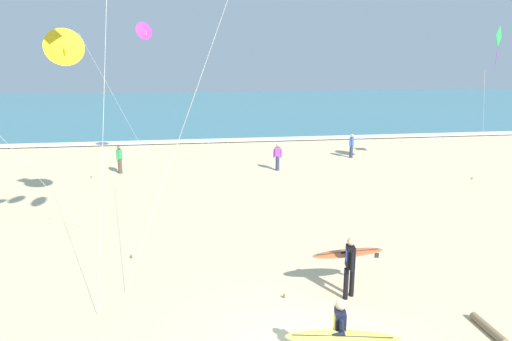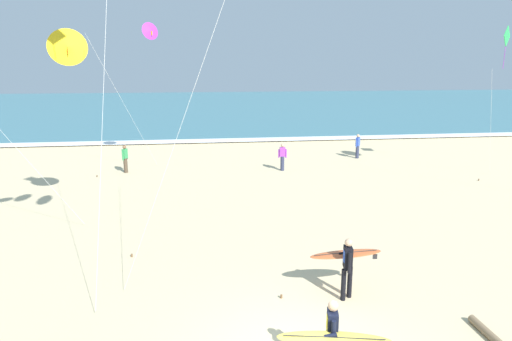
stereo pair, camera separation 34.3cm
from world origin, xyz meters
name	(u,v)px [view 1 (the left image)]	position (x,y,z in m)	size (l,w,h in m)	color
ocean_water	(203,106)	(0.00, 56.79, 0.04)	(160.00, 60.00, 0.08)	teal
shoreline_foam	(217,140)	(0.00, 27.09, 0.09)	(160.00, 1.77, 0.01)	white
surfer_lead	(341,335)	(0.42, -0.97, 1.04)	(2.21, 1.09, 1.71)	black
surfer_trailing	(349,259)	(1.79, 2.32, 1.04)	(1.96, 1.03, 1.71)	black
kite_diamond_emerald_mid	(498,43)	(14.16, 14.25, 7.16)	(1.90, 1.59, 8.02)	green
kite_delta_violet_far	(144,31)	(-4.53, 18.66, 7.83)	(3.65, 2.60, 8.38)	purple
kite_delta_golden_high	(64,47)	(-6.49, 8.73, 6.67)	(4.67, 1.51, 7.36)	yellow
bystander_blue_top	(352,146)	(8.32, 19.50, 0.81)	(0.37, 0.39, 1.59)	#2D334C
bystander_purple_top	(278,157)	(2.80, 16.74, 0.81)	(0.50, 0.22, 1.59)	#2D334C
bystander_green_top	(120,159)	(-6.18, 17.39, 0.81)	(0.30, 0.46, 1.59)	#4C3D2D
driftwood_log	(488,328)	(4.45, 0.13, 0.09)	(0.19, 0.19, 1.13)	#846B4C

